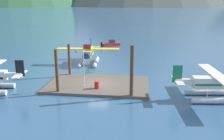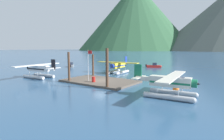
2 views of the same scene
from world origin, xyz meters
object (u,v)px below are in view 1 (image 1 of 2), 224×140
flagpole (85,60)px  seaplane_cream_stbd_aft (215,86)px  mooring_buoy (206,87)px  seaplane_yellow_bow_left (89,55)px  fuel_drum (97,85)px  boat_red_open_north (111,44)px

flagpole → seaplane_cream_stbd_aft: flagpole is taller
mooring_buoy → seaplane_yellow_bow_left: size_ratio=0.08×
flagpole → fuel_drum: (1.52, -0.51, -2.95)m
seaplane_cream_stbd_aft → seaplane_yellow_bow_left: bearing=140.6°
seaplane_cream_stbd_aft → fuel_drum: bearing=175.5°
fuel_drum → seaplane_yellow_bow_left: size_ratio=0.08×
mooring_buoy → boat_red_open_north: (-15.18, 28.44, 0.06)m
flagpole → boat_red_open_north: bearing=91.1°
flagpole → seaplane_yellow_bow_left: flagpole is taller
flagpole → boat_red_open_north: (-0.57, 29.79, -3.20)m
seaplane_cream_stbd_aft → mooring_buoy: bearing=93.0°
fuel_drum → boat_red_open_north: (-2.09, 30.30, -0.25)m
mooring_buoy → seaplane_cream_stbd_aft: size_ratio=0.08×
flagpole → mooring_buoy: 15.03m
flagpole → boat_red_open_north: 29.96m
fuel_drum → seaplane_cream_stbd_aft: size_ratio=0.08×
seaplane_cream_stbd_aft → boat_red_open_north: (-15.33, 31.34, -1.09)m
seaplane_yellow_bow_left → flagpole: bearing=-79.7°
mooring_buoy → seaplane_cream_stbd_aft: (0.15, -2.90, 1.14)m
seaplane_yellow_bow_left → boat_red_open_north: bearing=84.5°
flagpole → seaplane_yellow_bow_left: size_ratio=0.51×
fuel_drum → seaplane_yellow_bow_left: (-3.77, 12.94, 0.84)m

